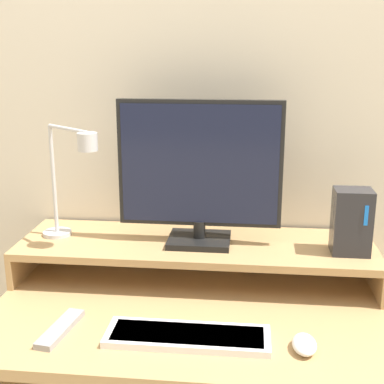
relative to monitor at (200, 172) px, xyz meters
name	(u,v)px	position (x,y,z in m)	size (l,w,h in m)	color
wall_back	(203,111)	(-0.01, 0.21, 0.15)	(6.00, 0.05, 2.50)	beige
desk	(189,379)	(-0.01, -0.18, -0.57)	(1.07, 0.70, 0.76)	tan
monitor_shelf	(196,247)	(-0.01, 0.01, -0.24)	(1.07, 0.32, 0.11)	tan
monitor	(200,172)	(0.00, 0.00, 0.00)	(0.48, 0.15, 0.43)	black
desk_lamp	(71,175)	(-0.37, -0.04, -0.01)	(0.22, 0.19, 0.35)	silver
router_dock	(351,222)	(0.44, -0.03, -0.13)	(0.11, 0.09, 0.19)	#28282D
keyboard	(188,336)	(0.01, -0.36, -0.32)	(0.40, 0.13, 0.02)	white
mouse	(304,344)	(0.28, -0.38, -0.32)	(0.06, 0.09, 0.03)	white
remote_control	(60,329)	(-0.31, -0.36, -0.33)	(0.07, 0.19, 0.02)	#99999E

